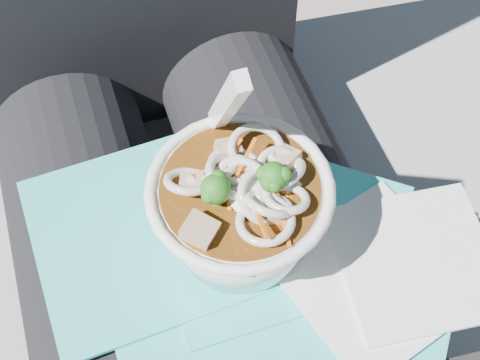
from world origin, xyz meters
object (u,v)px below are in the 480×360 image
object	(u,v)px
plastic_bag	(235,259)
udon_bowl	(241,206)
stone_ledge	(187,276)
person_body	(182,187)
lap	(210,282)

from	to	relation	value
plastic_bag	udon_bowl	bearing A→B (deg)	54.92
udon_bowl	stone_ledge	bearing A→B (deg)	99.37
person_body	lap	bearing A→B (deg)	-90.00
stone_ledge	lap	xyz separation A→B (m)	(0.00, -0.15, 0.29)
lap	udon_bowl	size ratio (longest dim) A/B	2.49
stone_ledge	person_body	distance (m)	0.33
lap	person_body	distance (m)	0.10
stone_ledge	lap	bearing A→B (deg)	-90.00
lap	person_body	size ratio (longest dim) A/B	0.49
person_body	udon_bowl	xyz separation A→B (m)	(0.03, -0.10, 0.11)
person_body	stone_ledge	bearing A→B (deg)	90.00
lap	udon_bowl	bearing A→B (deg)	-22.68
stone_ledge	plastic_bag	bearing A→B (deg)	-84.51
lap	udon_bowl	world-z (taller)	udon_bowl
lap	person_body	world-z (taller)	person_body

